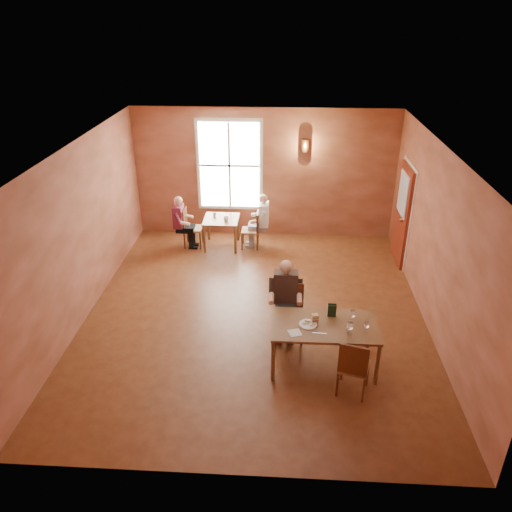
# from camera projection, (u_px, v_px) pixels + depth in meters

# --- Properties ---
(ground) EXTENTS (6.00, 7.00, 0.01)m
(ground) POSITION_uv_depth(u_px,v_px,m) (255.00, 313.00, 9.04)
(ground) COLOR brown
(ground) RESTS_ON ground
(wall_back) EXTENTS (6.00, 0.04, 3.00)m
(wall_back) POSITION_uv_depth(u_px,v_px,m) (264.00, 174.00, 11.48)
(wall_back) COLOR brown
(wall_back) RESTS_ON ground
(wall_front) EXTENTS (6.00, 0.04, 3.00)m
(wall_front) POSITION_uv_depth(u_px,v_px,m) (235.00, 377.00, 5.25)
(wall_front) COLOR brown
(wall_front) RESTS_ON ground
(wall_left) EXTENTS (0.04, 7.00, 3.00)m
(wall_left) POSITION_uv_depth(u_px,v_px,m) (80.00, 233.00, 8.52)
(wall_left) COLOR brown
(wall_left) RESTS_ON ground
(wall_right) EXTENTS (0.04, 7.00, 3.00)m
(wall_right) POSITION_uv_depth(u_px,v_px,m) (437.00, 242.00, 8.20)
(wall_right) COLOR brown
(wall_right) RESTS_ON ground
(ceiling) EXTENTS (6.00, 7.00, 0.04)m
(ceiling) POSITION_uv_depth(u_px,v_px,m) (255.00, 149.00, 7.68)
(ceiling) COLOR white
(ceiling) RESTS_ON wall_back
(window) EXTENTS (1.36, 0.10, 1.96)m
(window) POSITION_uv_depth(u_px,v_px,m) (229.00, 166.00, 11.39)
(window) COLOR white
(window) RESTS_ON wall_back
(door) EXTENTS (0.12, 1.04, 2.10)m
(door) POSITION_uv_depth(u_px,v_px,m) (402.00, 215.00, 10.46)
(door) COLOR maroon
(door) RESTS_ON ground
(wall_sconce) EXTENTS (0.16, 0.16, 0.28)m
(wall_sconce) POSITION_uv_depth(u_px,v_px,m) (305.00, 146.00, 11.02)
(wall_sconce) COLOR brown
(wall_sconce) RESTS_ON wall_back
(main_table) EXTENTS (1.58, 0.89, 0.74)m
(main_table) POSITION_uv_depth(u_px,v_px,m) (323.00, 345.00, 7.58)
(main_table) COLOR brown
(main_table) RESTS_ON ground
(chair_diner_main) EXTENTS (0.42, 0.42, 0.95)m
(chair_diner_main) POSITION_uv_depth(u_px,v_px,m) (290.00, 314.00, 8.14)
(chair_diner_main) COLOR #3F200C
(chair_diner_main) RESTS_ON ground
(diner_main) EXTENTS (0.52, 0.52, 1.29)m
(diner_main) POSITION_uv_depth(u_px,v_px,m) (291.00, 307.00, 8.03)
(diner_main) COLOR #462E25
(diner_main) RESTS_ON ground
(chair_empty) EXTENTS (0.50, 0.50, 0.92)m
(chair_empty) POSITION_uv_depth(u_px,v_px,m) (354.00, 365.00, 7.02)
(chair_empty) COLOR brown
(chair_empty) RESTS_ON ground
(plate_food) EXTENTS (0.27, 0.27, 0.03)m
(plate_food) POSITION_uv_depth(u_px,v_px,m) (308.00, 324.00, 7.40)
(plate_food) COLOR white
(plate_food) RESTS_ON main_table
(sandwich) EXTENTS (0.11, 0.10, 0.11)m
(sandwich) POSITION_uv_depth(u_px,v_px,m) (315.00, 319.00, 7.45)
(sandwich) COLOR tan
(sandwich) RESTS_ON main_table
(goblet_a) EXTENTS (0.11, 0.11, 0.21)m
(goblet_a) POSITION_uv_depth(u_px,v_px,m) (353.00, 315.00, 7.45)
(goblet_a) COLOR white
(goblet_a) RESTS_ON main_table
(goblet_b) EXTENTS (0.10, 0.10, 0.19)m
(goblet_b) POSITION_uv_depth(u_px,v_px,m) (367.00, 326.00, 7.22)
(goblet_b) COLOR white
(goblet_b) RESTS_ON main_table
(goblet_c) EXTENTS (0.09, 0.09, 0.20)m
(goblet_c) POSITION_uv_depth(u_px,v_px,m) (350.00, 328.00, 7.17)
(goblet_c) COLOR white
(goblet_c) RESTS_ON main_table
(menu_stand) EXTENTS (0.13, 0.07, 0.21)m
(menu_stand) POSITION_uv_depth(u_px,v_px,m) (332.00, 310.00, 7.56)
(menu_stand) COLOR black
(menu_stand) RESTS_ON main_table
(knife) EXTENTS (0.21, 0.03, 0.00)m
(knife) POSITION_uv_depth(u_px,v_px,m) (320.00, 333.00, 7.21)
(knife) COLOR silver
(knife) RESTS_ON main_table
(napkin) EXTENTS (0.23, 0.23, 0.01)m
(napkin) POSITION_uv_depth(u_px,v_px,m) (295.00, 333.00, 7.22)
(napkin) COLOR silver
(napkin) RESTS_ON main_table
(second_table) EXTENTS (0.78, 0.78, 0.69)m
(second_table) POSITION_uv_depth(u_px,v_px,m) (222.00, 233.00, 11.36)
(second_table) COLOR brown
(second_table) RESTS_ON ground
(chair_diner_white) EXTENTS (0.38, 0.38, 0.86)m
(chair_diner_white) POSITION_uv_depth(u_px,v_px,m) (250.00, 230.00, 11.29)
(chair_diner_white) COLOR #5A301E
(chair_diner_white) RESTS_ON ground
(diner_white) EXTENTS (0.48, 0.48, 1.21)m
(diner_white) POSITION_uv_depth(u_px,v_px,m) (251.00, 223.00, 11.21)
(diner_white) COLOR white
(diner_white) RESTS_ON ground
(chair_diner_maroon) EXTENTS (0.40, 0.40, 0.90)m
(chair_diner_maroon) POSITION_uv_depth(u_px,v_px,m) (193.00, 228.00, 11.35)
(chair_diner_maroon) COLOR #3E2711
(chair_diner_maroon) RESTS_ON ground
(diner_maroon) EXTENTS (0.47, 0.47, 1.18)m
(diner_maroon) POSITION_uv_depth(u_px,v_px,m) (192.00, 222.00, 11.28)
(diner_maroon) COLOR maroon
(diner_maroon) RESTS_ON ground
(cup_a) EXTENTS (0.12, 0.12, 0.09)m
(cup_a) POSITION_uv_depth(u_px,v_px,m) (226.00, 219.00, 11.08)
(cup_a) COLOR silver
(cup_a) RESTS_ON second_table
(cup_b) EXTENTS (0.09, 0.09, 0.08)m
(cup_b) POSITION_uv_depth(u_px,v_px,m) (214.00, 215.00, 11.31)
(cup_b) COLOR white
(cup_b) RESTS_ON second_table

